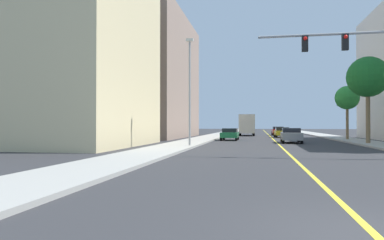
# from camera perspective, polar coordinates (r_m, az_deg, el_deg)

# --- Properties ---
(ground) EXTENTS (192.00, 192.00, 0.00)m
(ground) POSITION_cam_1_polar(r_m,az_deg,el_deg) (48.02, 12.66, -2.80)
(ground) COLOR #2D2D30
(sidewalk_left) EXTENTS (3.24, 168.00, 0.15)m
(sidewalk_left) POSITION_cam_1_polar(r_m,az_deg,el_deg) (48.39, 3.03, -2.71)
(sidewalk_left) COLOR #9E9B93
(sidewalk_left) RESTS_ON ground
(sidewalk_right) EXTENTS (3.24, 168.00, 0.15)m
(sidewalk_right) POSITION_cam_1_polar(r_m,az_deg,el_deg) (49.00, 22.18, -2.63)
(sidewalk_right) COLOR #9E9B93
(sidewalk_right) RESTS_ON ground
(lane_marking_center) EXTENTS (0.16, 144.00, 0.01)m
(lane_marking_center) POSITION_cam_1_polar(r_m,az_deg,el_deg) (48.02, 12.66, -2.80)
(lane_marking_center) COLOR yellow
(lane_marking_center) RESTS_ON ground
(building_left_near) EXTENTS (17.52, 14.23, 16.81)m
(building_left_near) POSITION_cam_1_polar(r_m,az_deg,el_deg) (33.34, -23.58, 10.85)
(building_left_near) COLOR beige
(building_left_near) RESTS_ON ground
(building_left_far) EXTENTS (13.68, 21.16, 16.53)m
(building_left_far) POSITION_cam_1_polar(r_m,az_deg,el_deg) (50.65, -8.57, 6.67)
(building_left_far) COLOR gray
(building_left_far) RESTS_ON ground
(traffic_signal_mast) EXTENTS (8.76, 0.36, 6.75)m
(traffic_signal_mast) POSITION_cam_1_polar(r_m,az_deg,el_deg) (20.82, 27.90, 8.50)
(traffic_signal_mast) COLOR gray
(traffic_signal_mast) RESTS_ON sidewalk_right
(street_lamp) EXTENTS (0.56, 0.28, 8.25)m
(street_lamp) POSITION_cam_1_polar(r_m,az_deg,el_deg) (27.48, -0.38, 5.44)
(street_lamp) COLOR gray
(street_lamp) RESTS_ON sidewalk_left
(palm_mid) EXTENTS (3.52, 3.52, 7.50)m
(palm_mid) POSITION_cam_1_polar(r_m,az_deg,el_deg) (34.53, 26.41, 6.14)
(palm_mid) COLOR brown
(palm_mid) RESTS_ON sidewalk_right
(palm_far) EXTENTS (2.58, 2.58, 5.84)m
(palm_far) POSITION_cam_1_polar(r_m,az_deg,el_deg) (42.50, 23.67, 3.23)
(palm_far) COLOR brown
(palm_far) RESTS_ON sidewalk_right
(car_gray) EXTENTS (1.95, 4.45, 1.41)m
(car_gray) POSITION_cam_1_polar(r_m,az_deg,el_deg) (35.07, 15.65, -2.36)
(car_gray) COLOR slate
(car_gray) RESTS_ON ground
(car_yellow) EXTENTS (2.06, 4.12, 1.37)m
(car_yellow) POSITION_cam_1_polar(r_m,az_deg,el_deg) (49.76, 14.28, -1.90)
(car_yellow) COLOR gold
(car_yellow) RESTS_ON ground
(car_green) EXTENTS (1.87, 3.93, 1.32)m
(car_green) POSITION_cam_1_polar(r_m,az_deg,el_deg) (39.63, 6.11, -2.24)
(car_green) COLOR #196638
(car_green) RESTS_ON ground
(car_red) EXTENTS (1.97, 4.41, 1.41)m
(car_red) POSITION_cam_1_polar(r_m,az_deg,el_deg) (59.10, 13.65, -1.69)
(car_red) COLOR red
(car_red) RESTS_ON ground
(delivery_truck) EXTENTS (2.62, 7.28, 3.28)m
(delivery_truck) POSITION_cam_1_polar(r_m,az_deg,el_deg) (56.26, 8.79, -0.75)
(delivery_truck) COLOR #194799
(delivery_truck) RESTS_ON ground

